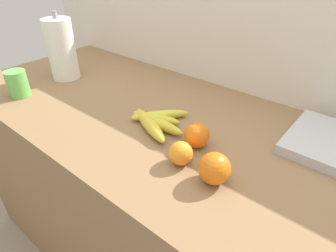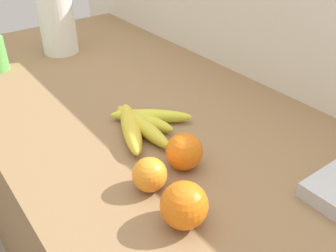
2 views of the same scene
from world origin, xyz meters
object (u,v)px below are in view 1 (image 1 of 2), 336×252
object	(u,v)px
paper_towel_roll	(62,49)
mug	(17,84)
orange_right	(197,135)
orange_center	(181,153)
banana_bunch	(155,121)
orange_back_right	(214,168)

from	to	relation	value
paper_towel_roll	mug	xyz separation A→B (m)	(0.02, -0.23, -0.08)
orange_right	paper_towel_roll	bearing A→B (deg)	175.61
orange_center	paper_towel_roll	size ratio (longest dim) A/B	0.23
banana_bunch	orange_back_right	distance (m)	0.31
banana_bunch	orange_back_right	xyz separation A→B (m)	(0.29, -0.10, 0.02)
paper_towel_roll	orange_back_right	bearing A→B (deg)	-10.02
orange_back_right	paper_towel_roll	size ratio (longest dim) A/B	0.29
mug	paper_towel_roll	bearing A→B (deg)	95.75
orange_right	mug	bearing A→B (deg)	-167.01
orange_right	orange_back_right	distance (m)	0.15
orange_back_right	paper_towel_roll	bearing A→B (deg)	169.98
orange_center	mug	bearing A→B (deg)	-174.19
banana_bunch	orange_right	xyz separation A→B (m)	(0.17, -0.00, 0.02)
orange_right	orange_center	world-z (taller)	orange_right
mug	orange_back_right	bearing A→B (deg)	4.84
orange_back_right	orange_center	xyz separation A→B (m)	(-0.11, 0.00, -0.01)
orange_back_right	mug	distance (m)	0.85
orange_right	paper_towel_roll	distance (m)	0.76
paper_towel_roll	mug	size ratio (longest dim) A/B	2.76
orange_right	orange_center	distance (m)	0.09
orange_back_right	orange_right	bearing A→B (deg)	141.06
orange_back_right	orange_center	world-z (taller)	orange_back_right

